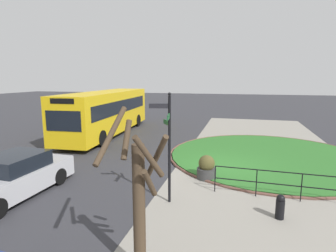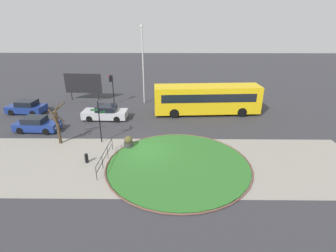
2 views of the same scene
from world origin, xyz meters
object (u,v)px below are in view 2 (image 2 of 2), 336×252
lamppost_tall (143,63)px  billboard_left (83,84)px  car_near_lane (37,124)px  traffic_light_near (111,83)px  planter_near_signpost (128,142)px  bus_yellow (207,99)px  street_tree_bare (58,124)px  signpost_directional (99,119)px  car_trailing (27,107)px  bollard_foreground (86,158)px  car_far_lane (105,113)px

lamppost_tall → billboard_left: bearing=171.7°
car_near_lane → traffic_light_near: traffic_light_near is taller
billboard_left → planter_near_signpost: (7.53, -13.02, -1.68)m
bus_yellow → street_tree_bare: (-13.21, -7.44, 0.08)m
signpost_directional → billboard_left: (-5.06, 12.05, 0.04)m
car_trailing → lamppost_tall: bearing=-158.0°
bollard_foreground → car_trailing: car_trailing is taller
bollard_foreground → car_far_lane: car_far_lane is taller
car_far_lane → bus_yellow: bearing=-168.6°
car_near_lane → planter_near_signpost: bearing=-16.0°
signpost_directional → lamppost_tall: bearing=76.4°
street_tree_bare → car_near_lane: bearing=141.3°
car_far_lane → traffic_light_near: size_ratio=1.30×
car_trailing → billboard_left: billboard_left is taller
street_tree_bare → car_trailing: bearing=131.7°
bollard_foreground → billboard_left: 16.32m
car_far_lane → traffic_light_near: bearing=-84.9°
lamppost_tall → street_tree_bare: bearing=-118.4°
lamppost_tall → street_tree_bare: size_ratio=2.60×
car_near_lane → car_trailing: size_ratio=0.98×
traffic_light_near → car_far_lane: bearing=83.6°
signpost_directional → car_trailing: size_ratio=0.88×
bollard_foreground → street_tree_bare: 4.69m
traffic_light_near → street_tree_bare: traffic_light_near is taller
bus_yellow → car_near_lane: bearing=13.2°
signpost_directional → bollard_foreground: (-0.24, -3.44, -1.71)m
traffic_light_near → signpost_directional: bearing=86.7°
signpost_directional → car_near_lane: (-6.57, 2.27, -1.45)m
car_far_lane → billboard_left: size_ratio=0.97×
bollard_foreground → car_near_lane: car_near_lane is taller
car_far_lane → lamppost_tall: 7.77m
car_trailing → planter_near_signpost: bearing=152.3°
lamppost_tall → street_tree_bare: 13.08m
lamppost_tall → planter_near_signpost: (-0.17, -11.89, -4.37)m
car_far_lane → traffic_light_near: (-0.29, 5.15, 1.91)m
bus_yellow → signpost_directional: bearing=32.7°
signpost_directional → car_near_lane: bearing=161.0°
planter_near_signpost → street_tree_bare: size_ratio=0.29×
planter_near_signpost → signpost_directional: bearing=158.5°
car_near_lane → car_far_lane: size_ratio=0.89×
lamppost_tall → planter_near_signpost: lamppost_tall is taller
car_near_lane → traffic_light_near: bearing=60.5°
bollard_foreground → traffic_light_near: traffic_light_near is taller
car_far_lane → car_trailing: size_ratio=1.11×
car_trailing → street_tree_bare: size_ratio=1.19×
car_near_lane → billboard_left: (1.51, 9.78, 1.49)m
car_near_lane → traffic_light_near: (5.39, 8.27, 1.94)m
bus_yellow → car_near_lane: size_ratio=2.81×
bollard_foreground → billboard_left: billboard_left is taller
bollard_foreground → car_trailing: (-9.76, 10.58, 0.29)m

